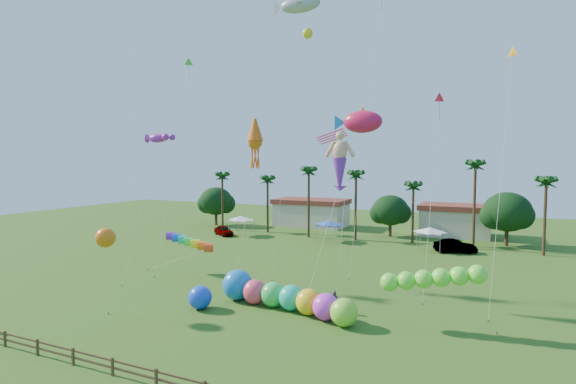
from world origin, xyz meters
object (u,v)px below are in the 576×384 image
at_px(car_b, 455,246).
at_px(blue_ball, 200,297).
at_px(spectator_b, 334,302).
at_px(car_a, 224,230).
at_px(caterpillar_inflatable, 281,296).

bearing_deg(car_b, blue_ball, 135.99).
xyz_separation_m(spectator_b, blue_ball, (-9.78, -3.59, 0.09)).
relative_size(car_b, blue_ball, 2.77).
bearing_deg(car_a, spectator_b, -100.45).
distance_m(car_b, caterpillar_inflatable, 30.43).
relative_size(spectator_b, caterpillar_inflatable, 0.14).
bearing_deg(car_a, caterpillar_inflatable, -106.04).
height_order(spectator_b, blue_ball, blue_ball).
distance_m(car_a, blue_ball, 34.79).
height_order(car_a, blue_ball, blue_ball).
bearing_deg(spectator_b, car_b, 104.88).
bearing_deg(car_a, blue_ball, -116.13).
height_order(caterpillar_inflatable, blue_ball, caterpillar_inflatable).
bearing_deg(caterpillar_inflatable, blue_ball, -145.36).
height_order(car_b, spectator_b, car_b).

